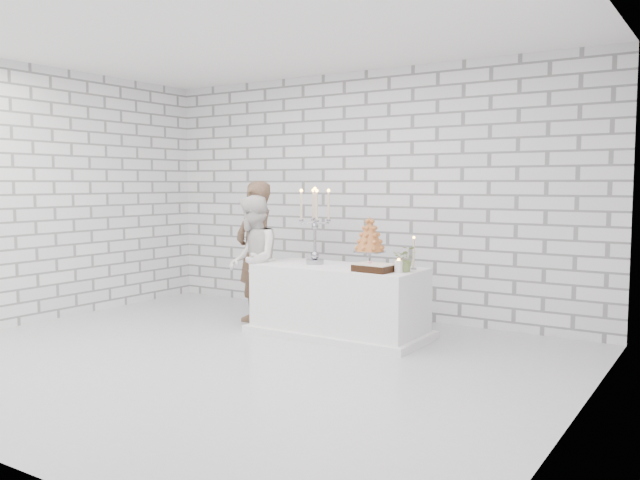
{
  "coord_description": "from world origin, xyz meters",
  "views": [
    {
      "loc": [
        3.91,
        -4.59,
        1.62
      ],
      "look_at": [
        0.29,
        1.02,
        1.05
      ],
      "focal_mm": 36.73,
      "sensor_mm": 36.0,
      "label": 1
    }
  ],
  "objects_px": {
    "bride": "(253,261)",
    "croquembouche": "(370,241)",
    "groom": "(255,251)",
    "cake_table": "(339,301)",
    "candelabra": "(315,226)"
  },
  "relations": [
    {
      "from": "candelabra",
      "to": "croquembouche",
      "type": "height_order",
      "value": "candelabra"
    },
    {
      "from": "cake_table",
      "to": "croquembouche",
      "type": "distance_m",
      "value": 0.72
    },
    {
      "from": "groom",
      "to": "candelabra",
      "type": "bearing_deg",
      "value": 77.67
    },
    {
      "from": "cake_table",
      "to": "candelabra",
      "type": "relative_size",
      "value": 2.14
    },
    {
      "from": "groom",
      "to": "cake_table",
      "type": "bearing_deg",
      "value": 79.12
    },
    {
      "from": "cake_table",
      "to": "groom",
      "type": "xyz_separation_m",
      "value": [
        -1.26,
        0.17,
        0.45
      ]
    },
    {
      "from": "candelabra",
      "to": "groom",
      "type": "bearing_deg",
      "value": 171.04
    },
    {
      "from": "groom",
      "to": "croquembouche",
      "type": "relative_size",
      "value": 3.1
    },
    {
      "from": "cake_table",
      "to": "candelabra",
      "type": "xyz_separation_m",
      "value": [
        -0.31,
        0.02,
        0.8
      ]
    },
    {
      "from": "bride",
      "to": "croquembouche",
      "type": "distance_m",
      "value": 1.42
    },
    {
      "from": "cake_table",
      "to": "candelabra",
      "type": "bearing_deg",
      "value": 176.91
    },
    {
      "from": "groom",
      "to": "croquembouche",
      "type": "height_order",
      "value": "groom"
    },
    {
      "from": "cake_table",
      "to": "bride",
      "type": "distance_m",
      "value": 1.15
    },
    {
      "from": "bride",
      "to": "candelabra",
      "type": "height_order",
      "value": "candelabra"
    },
    {
      "from": "cake_table",
      "to": "croquembouche",
      "type": "bearing_deg",
      "value": 26.32
    }
  ]
}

